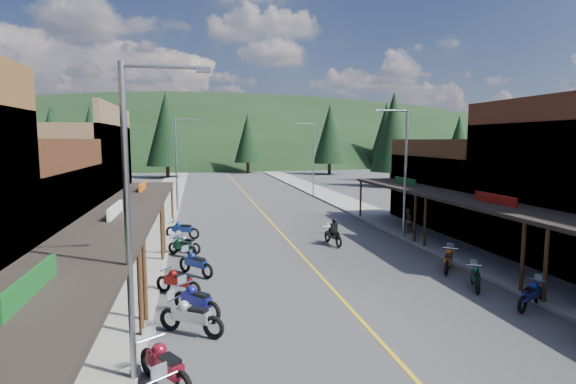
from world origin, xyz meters
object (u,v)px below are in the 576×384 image
pine_7 (53,134)px  bike_west_11 (187,243)px  bike_west_12 (182,229)px  rider_on_bike (333,234)px  pine_1 (91,134)px  pine_5 (386,131)px  bike_west_6 (191,315)px  bike_east_8 (449,259)px  pine_6 (459,138)px  pine_4 (330,134)px  pine_10 (104,135)px  pine_11 (393,132)px  streetlight_1 (178,160)px  shop_west_3 (53,185)px  bike_west_8 (178,280)px  bike_east_6 (531,293)px  pine_3 (248,138)px  bike_west_5 (165,363)px  bike_west_9 (196,262)px  streetlight_3 (312,156)px  pine_9 (398,138)px  bike_east_7 (476,277)px  streetlight_0 (134,210)px  bike_west_10 (182,246)px  streetlight_2 (403,168)px  pedestrian_east_b (408,220)px  pine_2 (166,128)px  bike_west_7 (196,299)px  pine_8 (52,141)px

pine_7 → bike_west_11: pine_7 is taller
bike_west_12 → rider_on_bike: rider_on_bike is taller
pine_1 → pine_5: bearing=2.0°
bike_west_6 → bike_east_8: bearing=-34.5°
pine_6 → bike_west_6: pine_6 is taller
pine_4 → pine_10: 37.37m
pine_10 → pine_11: bearing=-17.5°
pine_11 → bike_west_12: bearing=-134.3°
streetlight_1 → bike_east_8: streetlight_1 is taller
shop_west_3 → pine_11: size_ratio=0.88×
bike_west_8 → bike_east_6: (12.74, -4.03, -0.04)m
pine_4 → bike_west_12: 55.14m
pine_3 → bike_west_5: pine_3 is taller
bike_west_12 → rider_on_bike: (8.75, -3.47, 0.00)m
pine_4 → shop_west_3: bearing=-123.1°
pine_5 → bike_west_9: (-39.56, -69.03, -7.36)m
streetlight_3 → pine_3: 36.18m
bike_west_8 → bike_west_12: 10.53m
shop_west_3 → pine_9: size_ratio=1.01×
pine_6 → bike_west_12: bearing=-134.7°
pine_9 → bike_west_12: pine_9 is taller
pine_5 → bike_east_6: 80.77m
bike_west_11 → bike_east_7: bearing=-80.9°
streetlight_3 → pine_6: pine_6 is taller
streetlight_0 → pine_3: 72.86m
streetlight_3 → bike_west_10: bearing=-119.4°
pine_9 → streetlight_1: bearing=-143.4°
streetlight_1 → pine_9: 38.61m
shop_west_3 → streetlight_2: 21.02m
pine_6 → pedestrian_east_b: pine_6 is taller
pine_2 → pine_10: 11.38m
shop_west_3 → bike_west_5: 19.46m
streetlight_3 → bike_east_7: 31.52m
streetlight_1 → bike_west_9: (1.39, -19.03, -3.83)m
streetlight_1 → bike_west_8: 21.90m
pine_10 → bike_west_9: bearing=-75.2°
pine_5 → rider_on_bike: (-31.62, -64.48, -7.34)m
bike_west_9 → bike_west_7: bearing=-129.4°
bike_west_10 → bike_west_9: bearing=-123.8°
pine_4 → pine_10: (-36.00, -10.00, -0.45)m
bike_west_8 → rider_on_bike: size_ratio=0.96×
bike_west_10 → streetlight_0: bearing=-137.9°
bike_west_11 → bike_east_6: bike_east_6 is taller
streetlight_3 → bike_west_8: streetlight_3 is taller
pine_2 → bike_east_6: (16.49, -61.58, -7.42)m
streetlight_2 → pine_11: (13.05, 30.00, 2.73)m
pine_8 → pedestrian_east_b: size_ratio=6.21×
bike_east_6 → bike_east_8: 4.93m
pine_1 → pine_4: 43.17m
pine_7 → bike_west_10: 74.34m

